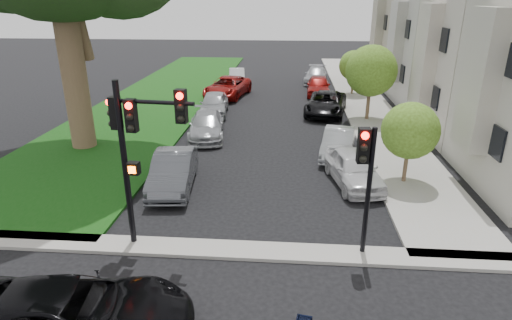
# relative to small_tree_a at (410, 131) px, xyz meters

# --- Properties ---
(ground) EXTENTS (140.00, 140.00, 0.00)m
(ground) POSITION_rel_small_tree_a_xyz_m (-6.20, -7.88, -2.38)
(ground) COLOR black
(ground) RESTS_ON ground
(grass_strip) EXTENTS (8.00, 44.00, 0.12)m
(grass_strip) POSITION_rel_small_tree_a_xyz_m (-15.20, 16.12, -2.32)
(grass_strip) COLOR #0F440D
(grass_strip) RESTS_ON ground
(sidewalk_right) EXTENTS (3.50, 44.00, 0.12)m
(sidewalk_right) POSITION_rel_small_tree_a_xyz_m (0.55, 16.12, -2.32)
(sidewalk_right) COLOR #A3A3A3
(sidewalk_right) RESTS_ON ground
(sidewalk_cross) EXTENTS (60.00, 1.00, 0.12)m
(sidewalk_cross) POSITION_rel_small_tree_a_xyz_m (-6.20, -5.88, -2.32)
(sidewalk_cross) COLOR #A3A3A3
(sidewalk_cross) RESTS_ON ground
(house_b) EXTENTS (7.70, 7.55, 15.97)m
(house_b) POSITION_rel_small_tree_a_xyz_m (6.25, 7.62, 4.55)
(house_b) COLOR #B9A896
(house_b) RESTS_ON ground
(house_c) EXTENTS (7.70, 7.55, 15.97)m
(house_c) POSITION_rel_small_tree_a_xyz_m (6.25, 15.12, 4.55)
(house_c) COLOR gray
(house_c) RESTS_ON ground
(house_d) EXTENTS (7.70, 7.55, 15.97)m
(house_d) POSITION_rel_small_tree_a_xyz_m (6.25, 22.62, 4.55)
(house_d) COLOR #A0998B
(house_d) RESTS_ON ground
(small_tree_a) EXTENTS (2.39, 2.39, 3.58)m
(small_tree_a) POSITION_rel_small_tree_a_xyz_m (0.00, 0.00, 0.00)
(small_tree_a) COLOR brown
(small_tree_a) RESTS_ON ground
(small_tree_b) EXTENTS (3.22, 3.22, 4.82)m
(small_tree_b) POSITION_rel_small_tree_a_xyz_m (0.00, 10.03, 0.82)
(small_tree_b) COLOR brown
(small_tree_b) RESTS_ON ground
(small_tree_c) EXTENTS (2.39, 2.39, 3.58)m
(small_tree_c) POSITION_rel_small_tree_a_xyz_m (0.00, 17.63, -0.00)
(small_tree_c) COLOR brown
(small_tree_c) RESTS_ON ground
(traffic_signal_main) EXTENTS (2.64, 0.69, 5.40)m
(traffic_signal_main) POSITION_rel_small_tree_a_xyz_m (-9.57, -5.64, 1.34)
(traffic_signal_main) COLOR black
(traffic_signal_main) RESTS_ON ground
(traffic_signal_secondary) EXTENTS (0.53, 0.43, 4.18)m
(traffic_signal_secondary) POSITION_rel_small_tree_a_xyz_m (-2.75, -5.69, 0.53)
(traffic_signal_secondary) COLOR black
(traffic_signal_secondary) RESTS_ON ground
(car_cross_near) EXTENTS (6.03, 3.36, 1.59)m
(car_cross_near) POSITION_rel_small_tree_a_xyz_m (-9.92, -10.10, -1.59)
(car_cross_near) COLOR black
(car_cross_near) RESTS_ON ground
(car_parked_0) EXTENTS (2.53, 4.55, 1.47)m
(car_parked_0) POSITION_rel_small_tree_a_xyz_m (-2.22, -0.24, -1.65)
(car_parked_0) COLOR silver
(car_parked_0) RESTS_ON ground
(car_parked_1) EXTENTS (2.20, 4.38, 1.38)m
(car_parked_1) POSITION_rel_small_tree_a_xyz_m (-2.54, 3.19, -1.70)
(car_parked_1) COLOR #999BA0
(car_parked_1) RESTS_ON ground
(car_parked_2) EXTENTS (3.40, 5.73, 1.49)m
(car_parked_2) POSITION_rel_small_tree_a_xyz_m (-2.58, 11.40, -1.64)
(car_parked_2) COLOR black
(car_parked_2) RESTS_ON ground
(car_parked_3) EXTENTS (2.00, 4.61, 1.55)m
(car_parked_3) POSITION_rel_small_tree_a_xyz_m (-2.76, 17.36, -1.61)
(car_parked_3) COLOR maroon
(car_parked_3) RESTS_ON ground
(car_parked_4) EXTENTS (2.51, 5.04, 1.41)m
(car_parked_4) POSITION_rel_small_tree_a_xyz_m (-2.70, 22.58, -1.68)
(car_parked_4) COLOR #999BA0
(car_parked_4) RESTS_ON ground
(car_parked_5) EXTENTS (2.07, 4.73, 1.51)m
(car_parked_5) POSITION_rel_small_tree_a_xyz_m (-9.82, -1.22, -1.63)
(car_parked_5) COLOR #3F4247
(car_parked_5) RESTS_ON ground
(car_parked_6) EXTENTS (2.59, 4.99, 1.38)m
(car_parked_6) POSITION_rel_small_tree_a_xyz_m (-9.74, 5.72, -1.69)
(car_parked_6) COLOR #999BA0
(car_parked_6) RESTS_ON ground
(car_parked_7) EXTENTS (2.18, 4.60, 1.52)m
(car_parked_7) POSITION_rel_small_tree_a_xyz_m (-10.16, 10.62, -1.62)
(car_parked_7) COLOR #999BA0
(car_parked_7) RESTS_ON ground
(car_parked_8) EXTENTS (3.64, 6.09, 1.59)m
(car_parked_8) POSITION_rel_small_tree_a_xyz_m (-10.03, 16.11, -1.59)
(car_parked_8) COLOR maroon
(car_parked_8) RESTS_ON ground
(car_parked_9) EXTENTS (1.90, 4.11, 1.30)m
(car_parked_9) POSITION_rel_small_tree_a_xyz_m (-9.99, 21.95, -1.73)
(car_parked_9) COLOR silver
(car_parked_9) RESTS_ON ground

